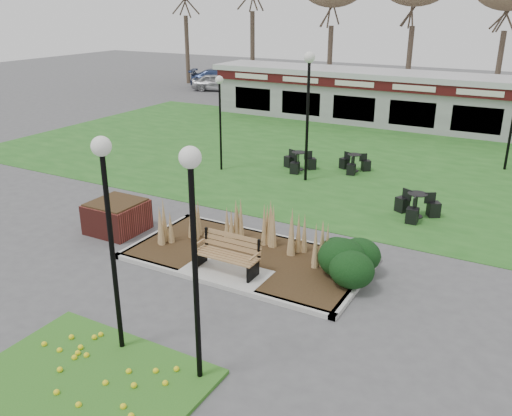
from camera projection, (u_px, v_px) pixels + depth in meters
The scene contains 17 objects.
ground at pixel (223, 278), 13.62m from camera, with size 100.00×100.00×0.00m, color #515154.
lawn at pixel (372, 162), 23.41m from camera, with size 34.00×16.00×0.02m, color #25631F.
flower_bed at pixel (88, 380), 9.85m from camera, with size 4.20×3.00×0.16m.
planting_bed at pixel (292, 255), 14.01m from camera, with size 6.75×3.40×1.27m.
park_bench at pixel (228, 253), 13.62m from camera, with size 1.70×0.66×0.93m.
brick_planter at pixel (117, 216), 16.27m from camera, with size 1.50×1.50×0.95m.
food_pavilion at pixel (419, 101), 29.38m from camera, with size 24.60×3.40×2.90m.
lamp_post_near_left at pixel (107, 201), 9.71m from camera, with size 0.36×0.36×4.36m.
lamp_post_near_right at pixel (193, 217), 8.84m from camera, with size 0.37×0.37×4.42m.
lamp_post_mid_left at pixel (308, 89), 19.78m from camera, with size 0.40×0.40×4.84m.
lamp_post_far_left at pixel (220, 102), 21.38m from camera, with size 0.32×0.32×3.82m.
bistro_set_a at pixel (354, 166), 22.06m from camera, with size 1.32×1.24×0.71m.
bistro_set_b at pixel (299, 164), 22.24m from camera, with size 1.40×1.32×0.75m.
bistro_set_c at pixel (416, 209), 17.37m from camera, with size 1.49×1.33×0.79m.
car_silver at pixel (217, 82), 41.82m from camera, with size 1.52×3.79×1.29m, color #B6B7BB.
car_black at pixel (256, 81), 41.65m from camera, with size 1.59×4.55×1.50m, color black.
car_blue at pixel (222, 79), 43.21m from camera, with size 2.05×5.05×1.46m, color navy.
Camera 1 is at (6.61, -10.16, 6.52)m, focal length 38.00 mm.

